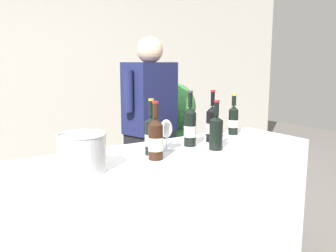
# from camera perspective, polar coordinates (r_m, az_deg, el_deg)

# --- Properties ---
(wall_back) EXTENTS (8.00, 0.10, 2.80)m
(wall_back) POSITION_cam_1_polar(r_m,az_deg,el_deg) (4.50, -20.63, 8.93)
(wall_back) COLOR beige
(wall_back) RESTS_ON ground_plane
(counter) EXTENTS (2.28, 0.57, 0.91)m
(counter) POSITION_cam_1_polar(r_m,az_deg,el_deg) (2.28, -3.36, -15.51)
(counter) COLOR white
(counter) RESTS_ON ground_plane
(wine_bottle_0) EXTENTS (0.08, 0.08, 0.30)m
(wine_bottle_0) POSITION_cam_1_polar(r_m,az_deg,el_deg) (2.22, 7.59, -0.86)
(wine_bottle_0) COLOR black
(wine_bottle_0) RESTS_ON counter
(wine_bottle_1) EXTENTS (0.08, 0.08, 0.33)m
(wine_bottle_1) POSITION_cam_1_polar(r_m,az_deg,el_deg) (2.08, -2.64, -1.47)
(wine_bottle_1) COLOR black
(wine_bottle_1) RESTS_ON counter
(wine_bottle_2) EXTENTS (0.08, 0.08, 0.35)m
(wine_bottle_2) POSITION_cam_1_polar(r_m,az_deg,el_deg) (2.44, 6.99, 0.34)
(wine_bottle_2) COLOR black
(wine_bottle_2) RESTS_ON counter
(wine_bottle_3) EXTENTS (0.08, 0.08, 0.35)m
(wine_bottle_3) POSITION_cam_1_polar(r_m,az_deg,el_deg) (2.30, 3.49, -0.06)
(wine_bottle_3) COLOR black
(wine_bottle_3) RESTS_ON counter
(wine_bottle_4) EXTENTS (0.07, 0.07, 0.30)m
(wine_bottle_4) POSITION_cam_1_polar(r_m,az_deg,el_deg) (2.71, 10.28, 1.01)
(wine_bottle_4) COLOR black
(wine_bottle_4) RESTS_ON counter
(wine_bottle_5) EXTENTS (0.08, 0.08, 0.32)m
(wine_bottle_5) POSITION_cam_1_polar(r_m,az_deg,el_deg) (1.98, -1.96, -2.03)
(wine_bottle_5) COLOR black
(wine_bottle_5) RESTS_ON counter
(wine_glass) EXTENTS (0.07, 0.07, 0.19)m
(wine_glass) POSITION_cam_1_polar(r_m,az_deg,el_deg) (2.16, -0.28, -0.63)
(wine_glass) COLOR silver
(wine_glass) RESTS_ON counter
(ice_bucket) EXTENTS (0.24, 0.24, 0.19)m
(ice_bucket) POSITION_cam_1_polar(r_m,az_deg,el_deg) (1.81, -13.41, -4.08)
(ice_bucket) COLOR silver
(ice_bucket) RESTS_ON counter
(person_server) EXTENTS (0.55, 0.35, 1.63)m
(person_server) POSITION_cam_1_polar(r_m,az_deg,el_deg) (2.91, -2.78, -2.66)
(person_server) COLOR black
(person_server) RESTS_ON ground_plane
(potted_shrub) EXTENTS (0.61, 0.60, 1.28)m
(potted_shrub) POSITION_cam_1_polar(r_m,az_deg,el_deg) (3.32, -0.60, -0.13)
(potted_shrub) COLOR brown
(potted_shrub) RESTS_ON ground_plane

